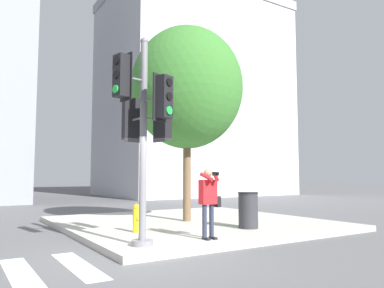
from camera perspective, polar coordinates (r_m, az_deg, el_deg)
name	(u,v)px	position (r m, az deg, el deg)	size (l,w,h in m)	color
ground_plane	(137,257)	(7.99, -8.41, -16.71)	(160.00, 160.00, 0.00)	#5B5B5E
sidewalk_corner	(191,223)	(12.66, -0.12, -11.96)	(8.00, 8.00, 0.16)	#BCB7AD
traffic_signal_pole	(144,120)	(8.29, -7.28, 3.72)	(1.49, 1.47, 4.57)	slate
person_photographer	(209,197)	(8.96, 2.58, -8.06)	(0.58, 0.54, 1.65)	black
street_tree	(187,88)	(12.80, -0.76, 8.53)	(3.77, 3.77, 6.53)	brown
fire_hydrant	(136,218)	(10.15, -8.48, -11.12)	(0.18, 0.24, 0.75)	yellow
trash_bin	(248,210)	(10.93, 8.55, -9.92)	(0.58, 0.58, 1.02)	#2D2D33
building_right	(194,97)	(33.80, 0.23, 7.19)	(15.37, 10.62, 17.36)	#BCBCC1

